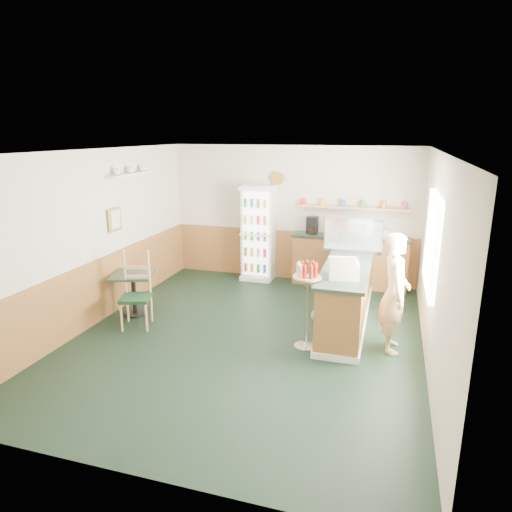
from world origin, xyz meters
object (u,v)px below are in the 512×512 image
at_px(cash_register, 343,269).
at_px(shopkeeper, 395,293).
at_px(cafe_table, 133,286).
at_px(display_case, 354,235).
at_px(drinks_fridge, 258,233).
at_px(cafe_chair, 138,287).
at_px(condiment_stand, 307,291).

height_order(cash_register, shopkeeper, shopkeeper).
bearing_deg(cafe_table, display_case, 22.73).
bearing_deg(display_case, cafe_table, -157.27).
distance_m(drinks_fridge, cafe_chair, 3.02).
bearing_deg(cafe_table, shopkeeper, -1.25).
height_order(shopkeeper, cafe_chair, shopkeeper).
xyz_separation_m(display_case, cash_register, (-0.00, -1.54, -0.15)).
bearing_deg(cash_register, display_case, 79.70).
height_order(cash_register, condiment_stand, cash_register).
height_order(display_case, cash_register, display_case).
bearing_deg(display_case, condiment_stand, -104.34).
distance_m(shopkeeper, condiment_stand, 1.19).
distance_m(cafe_table, cafe_chair, 0.45).
height_order(drinks_fridge, condiment_stand, drinks_fridge).
bearing_deg(cafe_table, condiment_stand, -6.96).
bearing_deg(cafe_chair, cash_register, -14.10).
height_order(cash_register, cafe_table, cash_register).
xyz_separation_m(cash_register, condiment_stand, (-0.46, -0.24, -0.29)).
relative_size(cash_register, cafe_table, 0.52).
height_order(drinks_fridge, cafe_chair, drinks_fridge).
height_order(display_case, condiment_stand, display_case).
height_order(drinks_fridge, display_case, drinks_fridge).
xyz_separation_m(drinks_fridge, shopkeeper, (2.69, -2.55, -0.13)).
bearing_deg(shopkeeper, display_case, 18.65).
distance_m(display_case, cash_register, 1.55).
bearing_deg(shopkeeper, drinks_fridge, 40.29).
height_order(drinks_fridge, cash_register, drinks_fridge).
bearing_deg(condiment_stand, drinks_fridge, 118.47).
distance_m(drinks_fridge, cash_register, 3.26).
distance_m(drinks_fridge, condiment_stand, 3.22).
bearing_deg(cash_register, cafe_table, 167.74).
bearing_deg(cafe_chair, cafe_table, 114.34).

